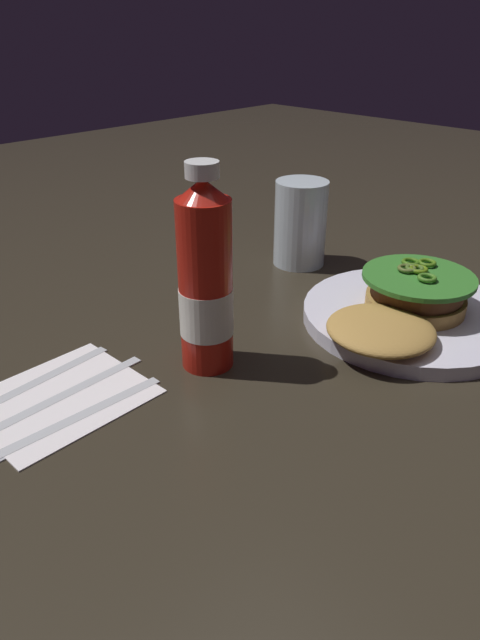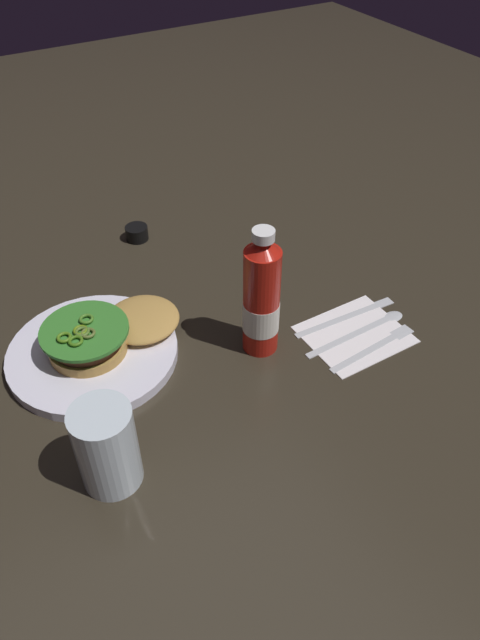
# 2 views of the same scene
# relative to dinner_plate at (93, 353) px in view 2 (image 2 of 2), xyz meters

# --- Properties ---
(ground_plane) EXTENTS (3.00, 3.00, 0.00)m
(ground_plane) POSITION_rel_dinner_plate_xyz_m (0.13, 0.05, -0.01)
(ground_plane) COLOR #2E281D
(dinner_plate) EXTENTS (0.27, 0.27, 0.02)m
(dinner_plate) POSITION_rel_dinner_plate_xyz_m (0.00, 0.00, 0.00)
(dinner_plate) COLOR white
(dinner_plate) RESTS_ON ground_plane
(burger_sandwich) EXTENTS (0.23, 0.14, 0.05)m
(burger_sandwich) POSITION_rel_dinner_plate_xyz_m (0.03, 0.00, 0.03)
(burger_sandwich) COLOR #B48741
(burger_sandwich) RESTS_ON dinner_plate
(ketchup_bottle) EXTENTS (0.06, 0.06, 0.22)m
(ketchup_bottle) POSITION_rel_dinner_plate_xyz_m (0.24, -0.11, 0.09)
(ketchup_bottle) COLOR red
(ketchup_bottle) RESTS_ON ground_plane
(water_glass) EXTENTS (0.08, 0.08, 0.13)m
(water_glass) POSITION_rel_dinner_plate_xyz_m (-0.05, -0.23, 0.06)
(water_glass) COLOR silver
(water_glass) RESTS_ON ground_plane
(condiment_cup) EXTENTS (0.05, 0.05, 0.03)m
(condiment_cup) POSITION_rel_dinner_plate_xyz_m (0.19, 0.28, 0.01)
(condiment_cup) COLOR black
(condiment_cup) RESTS_ON ground_plane
(napkin) EXTENTS (0.17, 0.14, 0.00)m
(napkin) POSITION_rel_dinner_plate_xyz_m (0.40, -0.17, -0.01)
(napkin) COLOR white
(napkin) RESTS_ON ground_plane
(fork_utensil) EXTENTS (0.18, 0.03, 0.00)m
(fork_utensil) POSITION_rel_dinner_plate_xyz_m (0.41, -0.21, -0.00)
(fork_utensil) COLOR silver
(fork_utensil) RESTS_ON napkin
(spoon_utensil) EXTENTS (0.20, 0.03, 0.00)m
(spoon_utensil) POSITION_rel_dinner_plate_xyz_m (0.43, -0.17, -0.00)
(spoon_utensil) COLOR silver
(spoon_utensil) RESTS_ON napkin
(butter_knife) EXTENTS (0.20, 0.02, 0.00)m
(butter_knife) POSITION_rel_dinner_plate_xyz_m (0.42, -0.13, -0.00)
(butter_knife) COLOR silver
(butter_knife) RESTS_ON napkin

